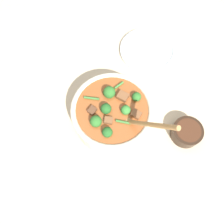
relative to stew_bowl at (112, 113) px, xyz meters
name	(u,v)px	position (x,y,z in m)	size (l,w,h in m)	color
ground_plane	(112,118)	(0.00, 0.00, -0.05)	(4.00, 4.00, 0.00)	#C6B293
stew_bowl	(112,113)	(0.00, 0.00, 0.00)	(0.25, 0.30, 0.25)	beige
condiment_bowl	(187,132)	(-0.15, 0.18, -0.03)	(0.09, 0.09, 0.04)	black
empty_plate	(148,49)	(-0.27, -0.14, -0.04)	(0.21, 0.21, 0.02)	white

